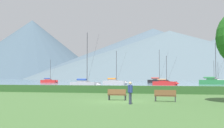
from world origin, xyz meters
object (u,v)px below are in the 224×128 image
(sailboat_slip_2, at_px, (49,81))
(sailboat_slip_8, at_px, (85,84))
(sailboat_slip_0, at_px, (115,82))
(sailboat_slip_3, at_px, (214,82))
(sailboat_slip_9, at_px, (213,81))
(park_bench_near_path, at_px, (117,94))
(park_bench_under_tree, at_px, (165,95))
(sailboat_slip_1, at_px, (158,81))
(person_seated_viewer, at_px, (130,91))
(sailboat_slip_10, at_px, (165,83))
(sailboat_slip_5, at_px, (217,81))

(sailboat_slip_2, height_order, sailboat_slip_8, sailboat_slip_8)
(sailboat_slip_0, bearing_deg, sailboat_slip_2, 160.32)
(sailboat_slip_3, bearing_deg, sailboat_slip_0, -158.50)
(sailboat_slip_3, bearing_deg, sailboat_slip_8, -129.10)
(sailboat_slip_3, bearing_deg, sailboat_slip_9, 89.91)
(park_bench_near_path, distance_m, park_bench_under_tree, 4.07)
(sailboat_slip_0, distance_m, sailboat_slip_1, 23.60)
(sailboat_slip_3, relative_size, person_seated_viewer, 6.84)
(sailboat_slip_9, height_order, park_bench_under_tree, sailboat_slip_9)
(sailboat_slip_8, xyz_separation_m, sailboat_slip_10, (15.04, 16.04, -0.07))
(sailboat_slip_9, distance_m, park_bench_near_path, 75.72)
(sailboat_slip_1, xyz_separation_m, sailboat_slip_5, (20.97, 15.00, -0.06))
(sailboat_slip_5, relative_size, sailboat_slip_9, 1.03)
(sailboat_slip_5, distance_m, park_bench_near_path, 86.81)
(sailboat_slip_0, xyz_separation_m, sailboat_slip_5, (31.35, 36.19, -0.01))
(sailboat_slip_10, bearing_deg, sailboat_slip_1, 116.62)
(park_bench_under_tree, bearing_deg, park_bench_near_path, 176.74)
(sailboat_slip_2, relative_size, sailboat_slip_5, 1.06)
(sailboat_slip_8, height_order, person_seated_viewer, sailboat_slip_8)
(sailboat_slip_2, distance_m, sailboat_slip_5, 61.72)
(sailboat_slip_2, bearing_deg, park_bench_near_path, -53.97)
(sailboat_slip_1, relative_size, park_bench_under_tree, 6.41)
(sailboat_slip_1, distance_m, sailboat_slip_10, 25.25)
(park_bench_under_tree, bearing_deg, sailboat_slip_2, 124.35)
(person_seated_viewer, bearing_deg, sailboat_slip_1, 105.58)
(sailboat_slip_9, bearing_deg, sailboat_slip_1, -147.10)
(sailboat_slip_2, xyz_separation_m, park_bench_near_path, (37.94, -66.31, -0.03))
(sailboat_slip_5, height_order, park_bench_under_tree, sailboat_slip_5)
(sailboat_slip_1, distance_m, sailboat_slip_3, 21.34)
(person_seated_viewer, bearing_deg, sailboat_slip_9, 92.23)
(sailboat_slip_3, distance_m, sailboat_slip_8, 38.45)
(sailboat_slip_10, xyz_separation_m, park_bench_under_tree, (1.02, -44.49, -0.00))
(sailboat_slip_9, xyz_separation_m, person_seated_viewer, (-16.57, -76.56, 0.43))
(sailboat_slip_3, distance_m, sailboat_slip_9, 19.01)
(sailboat_slip_8, xyz_separation_m, park_bench_near_path, (12.00, -28.07, -0.07))
(sailboat_slip_0, bearing_deg, park_bench_under_tree, -59.80)
(sailboat_slip_2, bearing_deg, sailboat_slip_10, -22.20)
(sailboat_slip_0, distance_m, park_bench_under_tree, 50.45)
(sailboat_slip_10, distance_m, park_bench_under_tree, 44.50)
(sailboat_slip_0, xyz_separation_m, park_bench_under_tree, (14.28, -48.39, -0.06))
(sailboat_slip_0, xyz_separation_m, sailboat_slip_3, (26.00, 6.65, 0.13))
(sailboat_slip_5, distance_m, person_seated_viewer, 89.40)
(park_bench_near_path, bearing_deg, sailboat_slip_3, 74.94)
(sailboat_slip_9, bearing_deg, sailboat_slip_0, -118.63)
(sailboat_slip_1, height_order, sailboat_slip_10, sailboat_slip_1)
(park_bench_under_tree, relative_size, person_seated_viewer, 1.06)
(sailboat_slip_1, distance_m, sailboat_slip_9, 18.52)
(sailboat_slip_3, bearing_deg, sailboat_slip_5, 86.89)
(sailboat_slip_2, relative_size, sailboat_slip_3, 0.72)
(park_bench_near_path, bearing_deg, sailboat_slip_9, 77.15)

